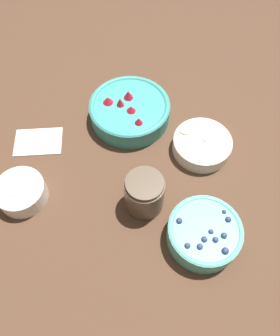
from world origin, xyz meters
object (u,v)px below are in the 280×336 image
object	(u,v)px
bowl_blueberries	(204,233)
jar_chocolate	(144,194)
bowl_cream	(20,191)
bowl_bananas	(202,144)
bowl_strawberries	(130,110)

from	to	relation	value
bowl_blueberries	jar_chocolate	size ratio (longest dim) A/B	1.55
bowl_blueberries	jar_chocolate	bearing A→B (deg)	-15.05
bowl_cream	bowl_bananas	bearing A→B (deg)	-143.55
bowl_blueberries	bowl_cream	world-z (taller)	bowl_blueberries
bowl_strawberries	bowl_bananas	world-z (taller)	bowl_strawberries
bowl_blueberries	bowl_bananas	xyz separation A→B (m)	(0.06, -0.25, -0.01)
bowl_cream	jar_chocolate	distance (m)	0.30
bowl_cream	jar_chocolate	world-z (taller)	jar_chocolate
bowl_strawberries	jar_chocolate	xyz separation A→B (m)	(-0.13, 0.25, 0.01)
bowl_bananas	jar_chocolate	xyz separation A→B (m)	(0.10, 0.20, 0.02)
bowl_blueberries	bowl_bananas	bearing A→B (deg)	-75.88
bowl_bananas	jar_chocolate	world-z (taller)	jar_chocolate
bowl_strawberries	bowl_bananas	size ratio (longest dim) A/B	1.46
bowl_bananas	bowl_strawberries	bearing A→B (deg)	-11.01
bowl_strawberries	bowl_cream	xyz separation A→B (m)	(0.16, 0.33, -0.00)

